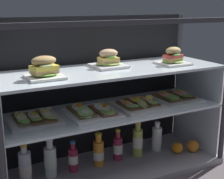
# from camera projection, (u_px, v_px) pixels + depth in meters

# --- Properties ---
(ground_plane) EXTENTS (6.00, 6.00, 0.02)m
(ground_plane) POSITION_uv_depth(u_px,v_px,m) (112.00, 172.00, 2.03)
(ground_plane) COLOR #5B5255
(ground_plane) RESTS_ON ground
(case_base_deck) EXTENTS (1.38, 0.50, 0.04)m
(case_base_deck) POSITION_uv_depth(u_px,v_px,m) (112.00, 168.00, 2.02)
(case_base_deck) COLOR #9E9AA2
(case_base_deck) RESTS_ON ground
(case_frame) EXTENTS (1.38, 0.50, 0.94)m
(case_frame) POSITION_uv_depth(u_px,v_px,m) (101.00, 86.00, 2.02)
(case_frame) COLOR #333338
(case_frame) RESTS_ON ground
(riser_lower_tier) EXTENTS (1.32, 0.43, 0.35)m
(riser_lower_tier) POSITION_uv_depth(u_px,v_px,m) (112.00, 139.00, 1.97)
(riser_lower_tier) COLOR silver
(riser_lower_tier) RESTS_ON case_base_deck
(shelf_lower_glass) EXTENTS (1.33, 0.45, 0.01)m
(shelf_lower_glass) POSITION_uv_depth(u_px,v_px,m) (112.00, 111.00, 1.92)
(shelf_lower_glass) COLOR silver
(shelf_lower_glass) RESTS_ON riser_lower_tier
(riser_upper_tier) EXTENTS (1.32, 0.43, 0.23)m
(riser_upper_tier) POSITION_uv_depth(u_px,v_px,m) (112.00, 91.00, 1.89)
(riser_upper_tier) COLOR silver
(riser_upper_tier) RESTS_ON shelf_lower_glass
(shelf_upper_glass) EXTENTS (1.33, 0.45, 0.01)m
(shelf_upper_glass) POSITION_uv_depth(u_px,v_px,m) (112.00, 70.00, 1.86)
(shelf_upper_glass) COLOR silver
(shelf_upper_glass) RESTS_ON riser_upper_tier
(plated_roll_sandwich_center) EXTENTS (0.18, 0.18, 0.11)m
(plated_roll_sandwich_center) POSITION_uv_depth(u_px,v_px,m) (44.00, 69.00, 1.61)
(plated_roll_sandwich_center) COLOR white
(plated_roll_sandwich_center) RESTS_ON shelf_upper_glass
(plated_roll_sandwich_far_right) EXTENTS (0.19, 0.19, 0.11)m
(plated_roll_sandwich_far_right) POSITION_uv_depth(u_px,v_px,m) (109.00, 61.00, 1.90)
(plated_roll_sandwich_far_right) COLOR white
(plated_roll_sandwich_far_right) RESTS_ON shelf_upper_glass
(plated_roll_sandwich_mid_left) EXTENTS (0.18, 0.18, 0.11)m
(plated_roll_sandwich_mid_left) POSITION_uv_depth(u_px,v_px,m) (173.00, 58.00, 1.98)
(plated_roll_sandwich_mid_left) COLOR white
(plated_roll_sandwich_mid_left) RESTS_ON shelf_upper_glass
(open_sandwich_tray_far_left) EXTENTS (0.27, 0.28, 0.06)m
(open_sandwich_tray_far_left) POSITION_uv_depth(u_px,v_px,m) (34.00, 118.00, 1.73)
(open_sandwich_tray_far_left) COLOR white
(open_sandwich_tray_far_left) RESTS_ON shelf_lower_glass
(open_sandwich_tray_mid_left) EXTENTS (0.27, 0.28, 0.07)m
(open_sandwich_tray_mid_left) POSITION_uv_depth(u_px,v_px,m) (92.00, 112.00, 1.81)
(open_sandwich_tray_mid_left) COLOR white
(open_sandwich_tray_mid_left) RESTS_ON shelf_lower_glass
(open_sandwich_tray_near_left_corner) EXTENTS (0.27, 0.28, 0.07)m
(open_sandwich_tray_near_left_corner) POSITION_uv_depth(u_px,v_px,m) (138.00, 104.00, 1.95)
(open_sandwich_tray_near_left_corner) COLOR white
(open_sandwich_tray_near_left_corner) RESTS_ON shelf_lower_glass
(open_sandwich_tray_center) EXTENTS (0.27, 0.28, 0.06)m
(open_sandwich_tray_center) POSITION_uv_depth(u_px,v_px,m) (175.00, 97.00, 2.10)
(open_sandwich_tray_center) COLOR white
(open_sandwich_tray_center) RESTS_ON shelf_lower_glass
(juice_bottle_near_post) EXTENTS (0.07, 0.07, 0.22)m
(juice_bottle_near_post) POSITION_uv_depth(u_px,v_px,m) (25.00, 167.00, 1.81)
(juice_bottle_near_post) COLOR silver
(juice_bottle_near_post) RESTS_ON case_base_deck
(juice_bottle_back_right) EXTENTS (0.07, 0.07, 0.23)m
(juice_bottle_back_right) POSITION_uv_depth(u_px,v_px,m) (50.00, 161.00, 1.87)
(juice_bottle_back_right) COLOR white
(juice_bottle_back_right) RESTS_ON case_base_deck
(juice_bottle_back_center) EXTENTS (0.06, 0.06, 0.19)m
(juice_bottle_back_center) POSITION_uv_depth(u_px,v_px,m) (73.00, 159.00, 1.93)
(juice_bottle_back_center) COLOR #9C223F
(juice_bottle_back_center) RESTS_ON case_base_deck
(juice_bottle_front_second) EXTENTS (0.07, 0.07, 0.21)m
(juice_bottle_front_second) POSITION_uv_depth(u_px,v_px,m) (99.00, 152.00, 2.00)
(juice_bottle_front_second) COLOR orange
(juice_bottle_front_second) RESTS_ON case_base_deck
(juice_bottle_front_fourth) EXTENTS (0.06, 0.06, 0.20)m
(juice_bottle_front_fourth) POSITION_uv_depth(u_px,v_px,m) (118.00, 148.00, 2.07)
(juice_bottle_front_fourth) COLOR #9C2143
(juice_bottle_front_fourth) RESTS_ON case_base_deck
(juice_bottle_back_left) EXTENTS (0.07, 0.07, 0.23)m
(juice_bottle_back_left) POSITION_uv_depth(u_px,v_px,m) (138.00, 141.00, 2.12)
(juice_bottle_back_left) COLOR #BBC74F
(juice_bottle_back_left) RESTS_ON case_base_deck
(juice_bottle_front_middle) EXTENTS (0.07, 0.07, 0.20)m
(juice_bottle_front_middle) POSITION_uv_depth(u_px,v_px,m) (157.00, 138.00, 2.21)
(juice_bottle_front_middle) COLOR white
(juice_bottle_front_middle) RESTS_ON case_base_deck
(orange_fruit_beside_bottles) EXTENTS (0.07, 0.07, 0.07)m
(orange_fruit_beside_bottles) POSITION_uv_depth(u_px,v_px,m) (177.00, 148.00, 2.17)
(orange_fruit_beside_bottles) COLOR orange
(orange_fruit_beside_bottles) RESTS_ON case_base_deck
(orange_fruit_near_left_post) EXTENTS (0.08, 0.08, 0.08)m
(orange_fruit_near_left_post) POSITION_uv_depth(u_px,v_px,m) (193.00, 146.00, 2.19)
(orange_fruit_near_left_post) COLOR orange
(orange_fruit_near_left_post) RESTS_ON case_base_deck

